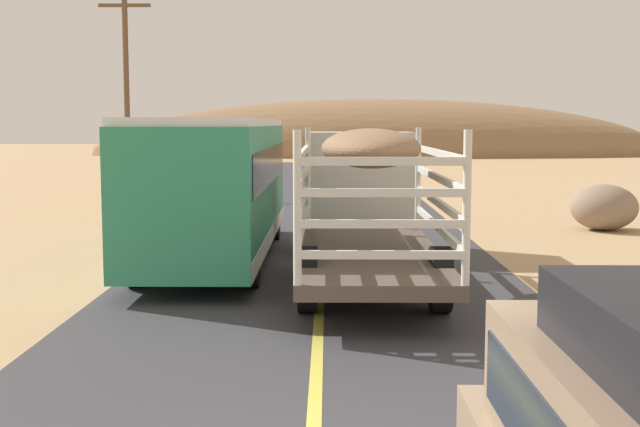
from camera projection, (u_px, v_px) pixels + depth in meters
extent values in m
cube|color=silver|center=(359.00, 177.00, 20.07)|extent=(2.50, 2.20, 2.20)
cube|color=#192333|center=(359.00, 159.00, 20.02)|extent=(2.53, 1.54, 0.70)
cube|color=brown|center=(370.00, 258.00, 14.82)|extent=(2.50, 6.40, 0.24)
cylinder|color=silver|center=(308.00, 178.00, 17.82)|extent=(0.12, 0.12, 2.20)
cylinder|color=silver|center=(418.00, 179.00, 17.80)|extent=(0.12, 0.12, 2.20)
cylinder|color=silver|center=(297.00, 208.00, 11.58)|extent=(0.12, 0.12, 2.20)
cylinder|color=silver|center=(467.00, 208.00, 11.56)|extent=(0.12, 0.12, 2.20)
cube|color=silver|center=(303.00, 227.00, 14.77)|extent=(0.08, 6.30, 0.12)
cube|color=silver|center=(438.00, 227.00, 14.75)|extent=(0.08, 6.30, 0.12)
cube|color=silver|center=(382.00, 255.00, 11.62)|extent=(2.40, 0.08, 0.12)
cube|color=silver|center=(303.00, 202.00, 14.72)|extent=(0.08, 6.30, 0.12)
cube|color=silver|center=(438.00, 203.00, 14.70)|extent=(0.08, 6.30, 0.12)
cube|color=silver|center=(382.00, 224.00, 11.57)|extent=(2.40, 0.08, 0.12)
cube|color=silver|center=(303.00, 178.00, 14.68)|extent=(0.08, 6.30, 0.12)
cube|color=silver|center=(438.00, 178.00, 14.65)|extent=(0.08, 6.30, 0.12)
cube|color=silver|center=(382.00, 193.00, 11.52)|extent=(2.40, 0.08, 0.12)
cube|color=silver|center=(303.00, 153.00, 14.63)|extent=(0.08, 6.30, 0.12)
cube|color=silver|center=(439.00, 153.00, 14.61)|extent=(0.08, 6.30, 0.12)
cube|color=silver|center=(382.00, 161.00, 11.48)|extent=(2.40, 0.08, 0.12)
ellipsoid|color=#8C6B4C|center=(371.00, 148.00, 14.61)|extent=(1.75, 3.84, 0.70)
cylinder|color=black|center=(314.00, 228.00, 20.22)|extent=(0.32, 1.10, 1.10)
cylinder|color=black|center=(403.00, 228.00, 20.19)|extent=(0.32, 1.10, 1.10)
cylinder|color=black|center=(308.00, 279.00, 13.58)|extent=(0.32, 1.10, 1.10)
cylinder|color=black|center=(440.00, 279.00, 13.55)|extent=(0.32, 1.10, 1.10)
cube|color=#2D8C66|center=(216.00, 185.00, 18.78)|extent=(2.50, 10.00, 2.70)
cube|color=white|center=(215.00, 122.00, 18.62)|extent=(2.45, 9.80, 0.16)
cube|color=#192333|center=(216.00, 165.00, 18.73)|extent=(2.54, 9.20, 0.80)
cube|color=silver|center=(217.00, 235.00, 18.90)|extent=(2.53, 9.80, 0.36)
cylinder|color=black|center=(192.00, 221.00, 22.15)|extent=(0.30, 1.00, 1.00)
cylinder|color=black|center=(274.00, 221.00, 22.13)|extent=(0.30, 1.00, 1.00)
cylinder|color=black|center=(136.00, 261.00, 15.69)|extent=(0.30, 1.00, 1.00)
cylinder|color=black|center=(252.00, 261.00, 15.67)|extent=(0.30, 1.00, 1.00)
cylinder|color=brown|center=(127.00, 95.00, 35.25)|extent=(0.24, 0.24, 8.70)
cube|color=brown|center=(124.00, 5.00, 34.84)|extent=(2.20, 0.14, 0.14)
ellipsoid|color=#84705B|center=(604.00, 207.00, 24.16)|extent=(1.95, 1.83, 1.35)
ellipsoid|color=olive|center=(377.00, 155.00, 82.21)|extent=(57.04, 18.50, 11.11)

